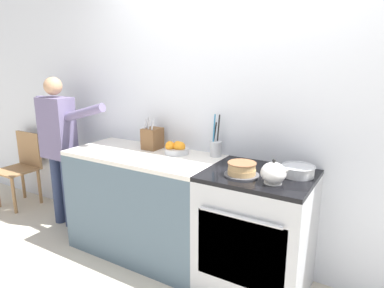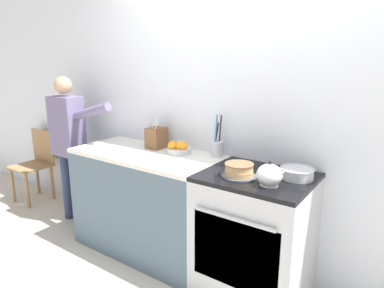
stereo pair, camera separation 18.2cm
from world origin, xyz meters
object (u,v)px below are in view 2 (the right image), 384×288
(fruit_bowl, at_px, (179,148))
(knife_block, at_px, (156,138))
(stove_range, at_px, (254,236))
(utensil_crock, at_px, (218,148))
(dining_chair, at_px, (37,160))
(mixing_bowl, at_px, (297,173))
(tea_kettle, at_px, (270,175))
(layer_cake, at_px, (239,171))
(person_baker, at_px, (68,138))

(fruit_bowl, bearing_deg, knife_block, 173.89)
(stove_range, distance_m, utensil_crock, 0.73)
(stove_range, height_order, dining_chair, stove_range)
(stove_range, relative_size, fruit_bowl, 4.48)
(mixing_bowl, height_order, knife_block, knife_block)
(mixing_bowl, relative_size, fruit_bowl, 1.11)
(stove_range, bearing_deg, tea_kettle, -42.76)
(mixing_bowl, distance_m, dining_chair, 3.18)
(stove_range, relative_size, knife_block, 3.27)
(layer_cake, xyz_separation_m, person_baker, (-1.97, 0.08, -0.06))
(tea_kettle, distance_m, fruit_bowl, 0.95)
(tea_kettle, relative_size, knife_block, 0.71)
(mixing_bowl, relative_size, utensil_crock, 0.65)
(mixing_bowl, xyz_separation_m, utensil_crock, (-0.69, 0.14, 0.04))
(stove_range, relative_size, utensil_crock, 2.64)
(tea_kettle, height_order, utensil_crock, utensil_crock)
(fruit_bowl, xyz_separation_m, dining_chair, (-2.13, -0.03, -0.47))
(person_baker, bearing_deg, knife_block, 16.09)
(tea_kettle, height_order, knife_block, knife_block)
(knife_block, distance_m, utensil_crock, 0.59)
(stove_range, distance_m, mixing_bowl, 0.55)
(knife_block, bearing_deg, mixing_bowl, -3.38)
(mixing_bowl, xyz_separation_m, knife_block, (-1.28, 0.08, 0.06))
(layer_cake, xyz_separation_m, fruit_bowl, (-0.68, 0.23, 0.00))
(fruit_bowl, bearing_deg, layer_cake, -19.04)
(stove_range, xyz_separation_m, dining_chair, (-2.90, 0.10, 0.03))
(knife_block, height_order, utensil_crock, utensil_crock)
(tea_kettle, distance_m, person_baker, 2.20)
(stove_range, distance_m, layer_cake, 0.51)
(tea_kettle, relative_size, utensil_crock, 0.58)
(dining_chair, bearing_deg, utensil_crock, -1.84)
(layer_cake, bearing_deg, utensil_crock, 137.85)
(knife_block, distance_m, fruit_bowl, 0.28)
(knife_block, bearing_deg, fruit_bowl, -6.11)
(layer_cake, bearing_deg, dining_chair, 175.91)
(tea_kettle, xyz_separation_m, person_baker, (-2.20, 0.11, -0.08))
(utensil_crock, bearing_deg, dining_chair, -176.96)
(utensil_crock, xyz_separation_m, person_baker, (-1.60, -0.25, -0.09))
(fruit_bowl, bearing_deg, tea_kettle, -16.47)
(tea_kettle, xyz_separation_m, dining_chair, (-3.04, 0.24, -0.49))
(dining_chair, bearing_deg, mixing_bowl, -5.12)
(fruit_bowl, bearing_deg, dining_chair, -179.10)
(stove_range, distance_m, knife_block, 1.19)
(stove_range, bearing_deg, layer_cake, -132.19)
(mixing_bowl, xyz_separation_m, fruit_bowl, (-1.01, 0.05, 0.01))
(fruit_bowl, xyz_separation_m, person_baker, (-1.29, -0.16, -0.06))
(mixing_bowl, bearing_deg, stove_range, -159.21)
(tea_kettle, bearing_deg, dining_chair, 175.57)
(fruit_bowl, height_order, dining_chair, fruit_bowl)
(stove_range, relative_size, person_baker, 0.60)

